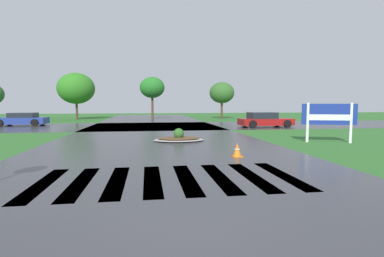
{
  "coord_description": "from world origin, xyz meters",
  "views": [
    {
      "loc": [
        -0.56,
        -3.98,
        1.99
      ],
      "look_at": [
        1.41,
        9.19,
        0.89
      ],
      "focal_mm": 28.03,
      "sensor_mm": 36.0,
      "label": 1
    }
  ],
  "objects_px": {
    "car_blue_compact": "(265,120)",
    "estate_billboard": "(329,116)",
    "median_island": "(179,138)",
    "car_white_sedan": "(22,119)",
    "traffic_cone": "(237,150)"
  },
  "relations": [
    {
      "from": "estate_billboard",
      "to": "median_island",
      "type": "height_order",
      "value": "estate_billboard"
    },
    {
      "from": "traffic_cone",
      "to": "median_island",
      "type": "bearing_deg",
      "value": 107.97
    },
    {
      "from": "median_island",
      "to": "car_blue_compact",
      "type": "distance_m",
      "value": 11.93
    },
    {
      "from": "estate_billboard",
      "to": "traffic_cone",
      "type": "bearing_deg",
      "value": 48.66
    },
    {
      "from": "car_blue_compact",
      "to": "car_white_sedan",
      "type": "distance_m",
      "value": 21.76
    },
    {
      "from": "car_blue_compact",
      "to": "car_white_sedan",
      "type": "height_order",
      "value": "car_blue_compact"
    },
    {
      "from": "estate_billboard",
      "to": "car_blue_compact",
      "type": "height_order",
      "value": "estate_billboard"
    },
    {
      "from": "estate_billboard",
      "to": "car_white_sedan",
      "type": "distance_m",
      "value": 25.44
    },
    {
      "from": "estate_billboard",
      "to": "median_island",
      "type": "xyz_separation_m",
      "value": [
        -7.54,
        1.81,
        -1.21
      ]
    },
    {
      "from": "estate_billboard",
      "to": "traffic_cone",
      "type": "xyz_separation_m",
      "value": [
        -5.87,
        -3.33,
        -1.11
      ]
    },
    {
      "from": "car_blue_compact",
      "to": "estate_billboard",
      "type": "bearing_deg",
      "value": -95.52
    },
    {
      "from": "car_blue_compact",
      "to": "car_white_sedan",
      "type": "bearing_deg",
      "value": 166.16
    },
    {
      "from": "estate_billboard",
      "to": "car_white_sedan",
      "type": "xyz_separation_m",
      "value": [
        -20.48,
        15.08,
        -0.78
      ]
    },
    {
      "from": "car_white_sedan",
      "to": "car_blue_compact",
      "type": "bearing_deg",
      "value": 167.68
    },
    {
      "from": "median_island",
      "to": "car_white_sedan",
      "type": "xyz_separation_m",
      "value": [
        -12.94,
        13.27,
        0.43
      ]
    }
  ]
}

